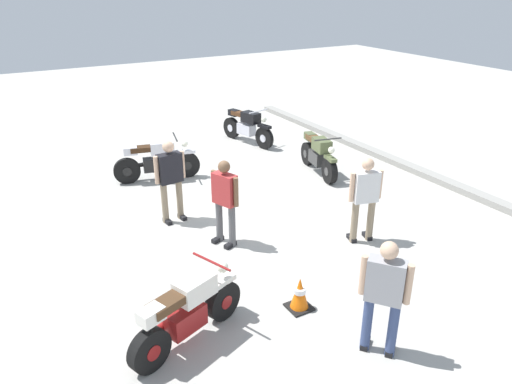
{
  "coord_description": "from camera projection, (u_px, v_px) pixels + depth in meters",
  "views": [
    {
      "loc": [
        8.43,
        -4.77,
        4.63
      ],
      "look_at": [
        0.84,
        -0.41,
        0.75
      ],
      "focal_mm": 34.34,
      "sensor_mm": 36.0,
      "label": 1
    }
  ],
  "objects": [
    {
      "name": "person_in_gray_shirt",
      "position": [
        384.0,
        292.0,
        6.19
      ],
      "size": [
        0.57,
        0.52,
        1.69
      ],
      "rotation": [
        0.0,
        0.0,
        2.23
      ],
      "color": "#384772",
      "rests_on": "ground"
    },
    {
      "name": "person_in_black_shirt",
      "position": [
        170.0,
        176.0,
        9.73
      ],
      "size": [
        0.34,
        0.66,
        1.71
      ],
      "rotation": [
        0.0,
        0.0,
        0.09
      ],
      "color": "gray",
      "rests_on": "ground"
    },
    {
      "name": "motorcycle_olive_vintage",
      "position": [
        319.0,
        155.0,
        12.34
      ],
      "size": [
        1.94,
        0.83,
        1.07
      ],
      "rotation": [
        0.0,
        0.0,
        6.06
      ],
      "color": "black",
      "rests_on": "ground"
    },
    {
      "name": "traffic_cone",
      "position": [
        300.0,
        294.0,
        7.34
      ],
      "size": [
        0.36,
        0.36,
        0.53
      ],
      "color": "black",
      "rests_on": "ground"
    },
    {
      "name": "curb_edge",
      "position": [
        406.0,
        166.0,
        12.8
      ],
      "size": [
        14.0,
        0.3,
        0.15
      ],
      "primitive_type": "cube",
      "color": "gray",
      "rests_on": "ground"
    },
    {
      "name": "motorcycle_silver_cruiser",
      "position": [
        156.0,
        160.0,
        11.89
      ],
      "size": [
        0.84,
        2.06,
        1.09
      ],
      "rotation": [
        0.0,
        0.0,
        1.34
      ],
      "color": "black",
      "rests_on": "ground"
    },
    {
      "name": "motorcycle_cream_vintage",
      "position": [
        187.0,
        313.0,
        6.57
      ],
      "size": [
        0.92,
        1.88,
        1.07
      ],
      "rotation": [
        0.0,
        0.0,
        1.93
      ],
      "color": "black",
      "rests_on": "ground"
    },
    {
      "name": "ground_plane",
      "position": [
        253.0,
        206.0,
        10.74
      ],
      "size": [
        40.0,
        40.0,
        0.0
      ],
      "primitive_type": "plane",
      "color": "#ADAAA3"
    },
    {
      "name": "motorcycle_black_cruiser",
      "position": [
        247.0,
        126.0,
        14.57
      ],
      "size": [
        2.06,
        0.76,
        1.09
      ],
      "rotation": [
        0.0,
        0.0,
        0.24
      ],
      "color": "black",
      "rests_on": "ground"
    },
    {
      "name": "person_in_red_shirt",
      "position": [
        225.0,
        198.0,
        8.88
      ],
      "size": [
        0.63,
        0.44,
        1.65
      ],
      "rotation": [
        0.0,
        0.0,
        5.07
      ],
      "color": "#59595B",
      "rests_on": "ground"
    },
    {
      "name": "person_in_white_shirt",
      "position": [
        365.0,
        195.0,
        8.96
      ],
      "size": [
        0.4,
        0.65,
        1.67
      ],
      "rotation": [
        0.0,
        0.0,
        2.88
      ],
      "color": "gray",
      "rests_on": "ground"
    }
  ]
}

